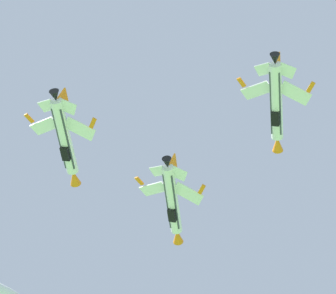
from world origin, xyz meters
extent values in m
cylinder|color=white|center=(11.41, 69.55, 84.48)|extent=(4.46, 12.06, 1.70)
cube|color=#383D47|center=(11.27, 69.58, 84.04)|extent=(3.81, 10.15, 0.85)
cone|color=orange|center=(13.09, 76.50, 84.48)|extent=(2.08, 2.70, 1.56)
cone|color=black|center=(9.83, 62.99, 84.48)|extent=(1.70, 1.87, 1.36)
ellipsoid|color=#192333|center=(12.23, 72.07, 85.08)|extent=(2.11, 3.44, 1.40)
cube|color=black|center=(11.66, 71.71, 83.72)|extent=(1.79, 2.45, 1.15)
cube|color=white|center=(8.59, 68.46, 85.25)|extent=(4.28, 4.10, 1.56)
cube|color=orange|center=(6.39, 67.84, 85.93)|extent=(1.51, 1.60, 0.41)
cube|color=white|center=(13.38, 67.31, 83.55)|extent=(4.38, 2.85, 1.56)
cube|color=orange|center=(15.05, 65.76, 82.87)|extent=(0.99, 1.70, 0.41)
cube|color=white|center=(8.82, 64.93, 84.98)|extent=(2.72, 2.62, 0.87)
cube|color=white|center=(11.62, 64.25, 83.98)|extent=(2.36, 2.00, 0.87)
cube|color=orange|center=(10.86, 64.74, 86.19)|extent=(1.61, 2.77, 2.52)
cylinder|color=white|center=(-4.58, 61.34, 85.86)|extent=(4.46, 12.06, 1.70)
cube|color=#383D47|center=(-4.70, 61.37, 85.41)|extent=(3.81, 10.15, 0.78)
cone|color=orange|center=(-2.91, 68.30, 85.86)|extent=(2.08, 2.70, 1.56)
cone|color=black|center=(-6.16, 54.78, 85.86)|extent=(1.70, 1.87, 1.36)
ellipsoid|color=#192333|center=(-3.79, 63.87, 86.47)|extent=(2.07, 3.43, 1.36)
cube|color=black|center=(-4.29, 63.50, 85.08)|extent=(1.77, 2.44, 1.11)
cube|color=white|center=(-7.44, 60.27, 86.50)|extent=(4.32, 4.14, 1.35)
cube|color=orange|center=(-9.66, 59.65, 87.08)|extent=(1.51, 1.60, 0.39)
cube|color=white|center=(-2.56, 59.09, 85.06)|extent=(4.44, 2.86, 1.35)
cube|color=orange|center=(-0.86, 57.54, 84.48)|extent=(0.98, 1.70, 0.39)
cube|color=white|center=(-7.20, 56.73, 86.28)|extent=(2.74, 2.64, 0.76)
cube|color=white|center=(-4.35, 56.04, 85.44)|extent=(2.39, 2.00, 0.76)
cube|color=orange|center=(-5.21, 56.56, 87.60)|extent=(1.49, 2.74, 2.55)
cylinder|color=white|center=(23.71, 53.59, 88.36)|extent=(4.46, 12.06, 1.70)
cube|color=#383D47|center=(23.57, 53.62, 87.91)|extent=(3.81, 10.15, 0.81)
cone|color=orange|center=(25.38, 60.54, 88.36)|extent=(2.08, 2.70, 1.56)
cone|color=black|center=(22.13, 47.03, 88.36)|extent=(1.70, 1.87, 1.36)
ellipsoid|color=#192333|center=(24.51, 56.11, 88.97)|extent=(2.09, 3.43, 1.38)
cube|color=black|center=(23.98, 55.75, 87.59)|extent=(1.78, 2.44, 1.13)
cube|color=white|center=(20.86, 52.51, 89.06)|extent=(4.31, 4.12, 1.44)
cube|color=orange|center=(18.65, 51.89, 89.68)|extent=(1.51, 1.60, 0.40)
cube|color=white|center=(25.71, 51.34, 87.50)|extent=(4.41, 2.86, 1.44)
cube|color=orange|center=(27.39, 49.79, 86.87)|extent=(0.99, 1.70, 0.40)
cube|color=white|center=(21.10, 48.97, 88.82)|extent=(2.74, 2.63, 0.81)
cube|color=white|center=(23.93, 48.29, 87.90)|extent=(2.37, 2.00, 0.81)
cube|color=orange|center=(23.11, 48.80, 90.09)|extent=(1.55, 2.75, 2.54)
camera|label=1|loc=(1.89, -0.77, 1.44)|focal=80.98mm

